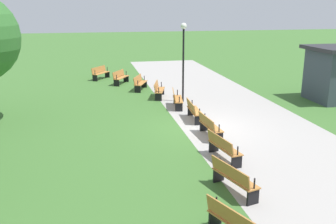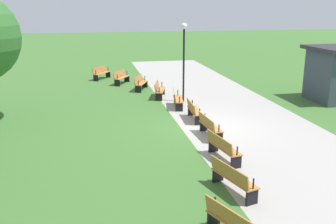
{
  "view_description": "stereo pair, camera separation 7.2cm",
  "coord_description": "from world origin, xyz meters",
  "px_view_note": "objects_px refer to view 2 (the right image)",
  "views": [
    {
      "loc": [
        14.9,
        -4.65,
        5.13
      ],
      "look_at": [
        0.0,
        -1.55,
        0.8
      ],
      "focal_mm": 40.44,
      "sensor_mm": 36.0,
      "label": 1
    },
    {
      "loc": [
        14.91,
        -4.58,
        5.13
      ],
      "look_at": [
        0.0,
        -1.55,
        0.8
      ],
      "focal_mm": 40.44,
      "sensor_mm": 36.0,
      "label": 2
    }
  ],
  "objects_px": {
    "bench_1": "(121,77)",
    "bench_0": "(101,73)",
    "bench_3": "(159,90)",
    "bench_9": "(235,224)",
    "bench_4": "(177,99)",
    "bench_5": "(194,110)",
    "bench_7": "(223,147)",
    "bench_6": "(209,126)",
    "bench_2": "(140,83)",
    "bench_8": "(232,178)",
    "lamp_post": "(184,48)"
  },
  "relations": [
    {
      "from": "bench_3",
      "to": "bench_5",
      "type": "distance_m",
      "value": 4.7
    },
    {
      "from": "bench_2",
      "to": "lamp_post",
      "type": "distance_m",
      "value": 4.59
    },
    {
      "from": "bench_0",
      "to": "bench_3",
      "type": "distance_m",
      "value": 7.02
    },
    {
      "from": "bench_9",
      "to": "lamp_post",
      "type": "relative_size",
      "value": 0.41
    },
    {
      "from": "bench_3",
      "to": "bench_9",
      "type": "height_order",
      "value": "same"
    },
    {
      "from": "bench_0",
      "to": "bench_7",
      "type": "bearing_deg",
      "value": 48.62
    },
    {
      "from": "bench_0",
      "to": "bench_1",
      "type": "relative_size",
      "value": 0.97
    },
    {
      "from": "bench_1",
      "to": "bench_4",
      "type": "relative_size",
      "value": 0.98
    },
    {
      "from": "bench_2",
      "to": "bench_3",
      "type": "xyz_separation_m",
      "value": [
        2.22,
        0.78,
        0.0
      ]
    },
    {
      "from": "bench_4",
      "to": "bench_7",
      "type": "bearing_deg",
      "value": 9.74
    },
    {
      "from": "bench_4",
      "to": "bench_5",
      "type": "distance_m",
      "value": 2.35
    },
    {
      "from": "bench_7",
      "to": "bench_6",
      "type": "bearing_deg",
      "value": 163.81
    },
    {
      "from": "bench_5",
      "to": "bench_8",
      "type": "relative_size",
      "value": 0.98
    },
    {
      "from": "bench_2",
      "to": "lamp_post",
      "type": "relative_size",
      "value": 0.41
    },
    {
      "from": "bench_2",
      "to": "bench_1",
      "type": "bearing_deg",
      "value": -131.45
    },
    {
      "from": "bench_1",
      "to": "bench_3",
      "type": "relative_size",
      "value": 0.97
    },
    {
      "from": "bench_2",
      "to": "bench_6",
      "type": "height_order",
      "value": "same"
    },
    {
      "from": "bench_0",
      "to": "bench_9",
      "type": "bearing_deg",
      "value": 42.16
    },
    {
      "from": "bench_3",
      "to": "bench_6",
      "type": "xyz_separation_m",
      "value": [
        6.98,
        0.79,
        0.0
      ]
    },
    {
      "from": "bench_2",
      "to": "bench_6",
      "type": "xyz_separation_m",
      "value": [
        9.2,
        1.57,
        0.0
      ]
    },
    {
      "from": "bench_2",
      "to": "bench_4",
      "type": "distance_m",
      "value": 4.7
    },
    {
      "from": "bench_2",
      "to": "bench_8",
      "type": "relative_size",
      "value": 0.99
    },
    {
      "from": "bench_6",
      "to": "bench_8",
      "type": "xyz_separation_m",
      "value": [
        4.63,
        -0.79,
        0.0
      ]
    },
    {
      "from": "bench_3",
      "to": "lamp_post",
      "type": "bearing_deg",
      "value": 60.74
    },
    {
      "from": "bench_2",
      "to": "bench_8",
      "type": "distance_m",
      "value": 13.85
    },
    {
      "from": "bench_8",
      "to": "lamp_post",
      "type": "xyz_separation_m",
      "value": [
        -10.45,
        1.14,
        2.45
      ]
    },
    {
      "from": "bench_0",
      "to": "bench_5",
      "type": "height_order",
      "value": "same"
    },
    {
      "from": "bench_0",
      "to": "bench_2",
      "type": "distance_m",
      "value": 4.69
    },
    {
      "from": "bench_4",
      "to": "bench_7",
      "type": "relative_size",
      "value": 1.0
    },
    {
      "from": "bench_2",
      "to": "bench_7",
      "type": "height_order",
      "value": "same"
    },
    {
      "from": "bench_5",
      "to": "bench_6",
      "type": "distance_m",
      "value": 2.35
    },
    {
      "from": "bench_1",
      "to": "bench_5",
      "type": "relative_size",
      "value": 1.0
    },
    {
      "from": "bench_7",
      "to": "bench_9",
      "type": "relative_size",
      "value": 1.0
    },
    {
      "from": "bench_1",
      "to": "bench_0",
      "type": "bearing_deg",
      "value": -118.49
    },
    {
      "from": "bench_1",
      "to": "bench_3",
      "type": "height_order",
      "value": "same"
    },
    {
      "from": "bench_6",
      "to": "bench_8",
      "type": "distance_m",
      "value": 4.7
    },
    {
      "from": "bench_3",
      "to": "lamp_post",
      "type": "relative_size",
      "value": 0.41
    },
    {
      "from": "bench_6",
      "to": "bench_9",
      "type": "xyz_separation_m",
      "value": [
        6.85,
        -1.57,
        0.0
      ]
    },
    {
      "from": "bench_8",
      "to": "lamp_post",
      "type": "distance_m",
      "value": 10.8
    },
    {
      "from": "bench_0",
      "to": "bench_2",
      "type": "xyz_separation_m",
      "value": [
        4.1,
        2.28,
        0.0
      ]
    },
    {
      "from": "bench_5",
      "to": "bench_6",
      "type": "xyz_separation_m",
      "value": [
        2.35,
        0.0,
        0.0
      ]
    },
    {
      "from": "bench_8",
      "to": "lamp_post",
      "type": "height_order",
      "value": "lamp_post"
    },
    {
      "from": "bench_1",
      "to": "bench_2",
      "type": "distance_m",
      "value": 2.35
    },
    {
      "from": "bench_7",
      "to": "bench_8",
      "type": "height_order",
      "value": "same"
    },
    {
      "from": "bench_3",
      "to": "bench_9",
      "type": "xyz_separation_m",
      "value": [
        13.83,
        -0.78,
        0.0
      ]
    },
    {
      "from": "bench_3",
      "to": "bench_8",
      "type": "bearing_deg",
      "value": 16.23
    },
    {
      "from": "bench_4",
      "to": "bench_8",
      "type": "bearing_deg",
      "value": 6.51
    },
    {
      "from": "bench_7",
      "to": "bench_5",
      "type": "bearing_deg",
      "value": 167.04
    },
    {
      "from": "bench_3",
      "to": "bench_4",
      "type": "distance_m",
      "value": 2.35
    },
    {
      "from": "bench_3",
      "to": "bench_5",
      "type": "relative_size",
      "value": 1.02
    }
  ]
}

